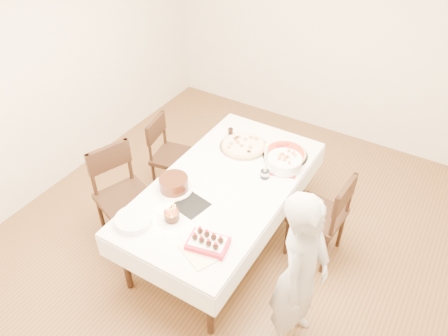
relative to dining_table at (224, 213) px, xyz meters
The scene contains 22 objects.
floor 0.39m from the dining_table, 19.69° to the right, with size 5.00×5.00×0.00m, color brown.
wall_back 2.65m from the dining_table, 87.52° to the left, with size 4.50×0.04×2.70m, color beige.
wall_left 2.35m from the dining_table, behind, with size 0.04×5.00×2.70m, color beige.
dining_table is the anchor object (origin of this frame).
chair_right_savory 0.89m from the dining_table, 22.14° to the left, with size 0.49×0.49×0.97m, color black, non-canonical shape.
chair_left_savory 0.96m from the dining_table, 155.91° to the left, with size 0.46×0.46×0.90m, color black, non-canonical shape.
chair_left_dessert 0.95m from the dining_table, 151.22° to the right, with size 0.52×0.52×1.03m, color black, non-canonical shape.
person 1.24m from the dining_table, 30.52° to the right, with size 0.56×0.37×1.53m, color #A49F9B.
pizza_white 0.72m from the dining_table, 101.70° to the left, with size 0.49×0.49×0.04m, color beige.
pizza_pepperoni 0.84m from the dining_table, 66.23° to the left, with size 0.45×0.45×0.04m, color red.
red_placemat 0.72m from the dining_table, 51.37° to the left, with size 0.25×0.25×0.01m, color #B21E1E.
pasta_bowl 0.76m from the dining_table, 53.74° to the left, with size 0.33×0.33×0.11m, color white.
taper_candle 0.69m from the dining_table, 44.45° to the left, with size 0.09×0.09×0.40m, color white.
shaker_pair 0.66m from the dining_table, 69.71° to the left, with size 0.07×0.07×0.09m, color white, non-canonical shape.
cola_glass 0.87m from the dining_table, 116.05° to the left, with size 0.05×0.05×0.10m, color black.
layer_cake 0.63m from the dining_table, 138.91° to the right, with size 0.33×0.33×0.13m, color #36190D.
cake_board 0.55m from the dining_table, 103.55° to the right, with size 0.26×0.26×0.01m, color black.
birthday_cake 0.78m from the dining_table, 102.44° to the right, with size 0.13×0.13×0.14m, color #3A1B0F.
strawberry_box 0.86m from the dining_table, 68.38° to the right, with size 0.32×0.21×0.08m, color red, non-canonical shape.
box_lid 0.92m from the dining_table, 72.44° to the right, with size 0.30×0.20×0.03m, color beige.
plate_stack 0.98m from the dining_table, 115.23° to the right, with size 0.31×0.31×0.06m, color white.
china_plate 0.97m from the dining_table, 116.56° to the right, with size 0.20×0.20×0.01m, color white.
Camera 1 is at (1.45, -2.54, 3.38)m, focal length 35.00 mm.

